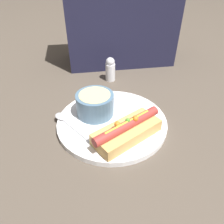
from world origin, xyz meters
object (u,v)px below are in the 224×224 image
Objects in this scene: hot_dog at (127,130)px; spoon at (68,123)px; salt_shaker at (110,69)px; seated_diner at (121,9)px; soup_bowl at (95,103)px.

spoon is (-0.14, 0.07, -0.02)m from hot_dog.
seated_diner is at bearing 68.01° from salt_shaker.
salt_shaker is (0.14, 0.23, 0.02)m from spoon.
spoon is at bearing -117.89° from seated_diner.
seated_diner is at bearing 69.41° from soup_bowl.
soup_bowl is (-0.06, 0.10, 0.01)m from hot_dog.
hot_dog is at bearing -91.43° from salt_shaker.
soup_bowl is 0.41m from seated_diner.
seated_diner reaches higher than salt_shaker.
seated_diner is (0.07, 0.46, 0.16)m from hot_dog.
soup_bowl is 0.21m from salt_shaker.
hot_dog reaches higher than spoon.
hot_dog is at bearing -58.30° from soup_bowl.
salt_shaker is 0.17× the size of seated_diner.
hot_dog is 1.79× the size of soup_bowl.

